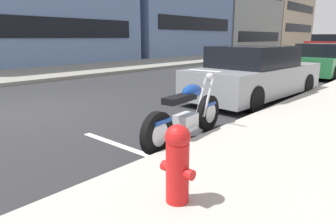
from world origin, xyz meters
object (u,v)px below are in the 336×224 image
at_px(crossing_truck, 329,43).
at_px(fire_hydrant, 177,162).
at_px(parked_car_far_down_curb, 256,74).
at_px(parked_car_at_intersection, 321,61).
at_px(parked_motorcycle, 187,115).

distance_m(crossing_truck, fire_hydrant, 36.07).
distance_m(parked_car_far_down_curb, fire_hydrant, 6.19).
bearing_deg(parked_car_far_down_curb, fire_hydrant, -157.72).
xyz_separation_m(parked_car_at_intersection, fire_hydrant, (-12.36, -2.09, -0.11)).
bearing_deg(crossing_truck, fire_hydrant, 96.42).
distance_m(parked_car_far_down_curb, crossing_truck, 29.94).
xyz_separation_m(crossing_truck, fire_hydrant, (-35.29, -7.43, -0.49)).
relative_size(crossing_truck, fire_hydrant, 6.57).
bearing_deg(parked_motorcycle, parked_car_far_down_curb, 5.24).
bearing_deg(parked_motorcycle, crossing_truck, 5.06).
bearing_deg(parked_car_far_down_curb, crossing_truck, 13.59).
relative_size(parked_car_far_down_curb, crossing_truck, 0.95).
bearing_deg(crossing_truck, parked_motorcycle, 94.95).
bearing_deg(parked_motorcycle, fire_hydrant, -149.81).
height_order(parked_motorcycle, crossing_truck, crossing_truck).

